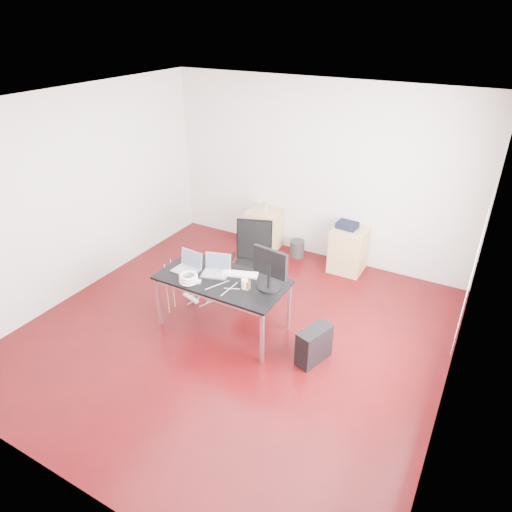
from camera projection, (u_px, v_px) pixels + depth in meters
The scene contains 18 objects.
room_shell at pixel (235, 234), 5.15m from camera, with size 5.00×5.00×5.00m.
desk at pixel (222, 282), 5.61m from camera, with size 1.60×0.80×0.73m.
office_chair at pixel (253, 257), 6.32m from camera, with size 0.61×0.63×1.08m.
filing_cabinet_left at pixel (263, 230), 7.71m from camera, with size 0.50×0.50×0.70m, color tan.
filing_cabinet_right at pixel (348, 250), 7.07m from camera, with size 0.50×0.50×0.70m, color tan.
pc_tower at pixel (314, 345), 5.27m from camera, with size 0.20×0.45×0.44m, color black.
wastebasket at pixel (297, 249), 7.56m from camera, with size 0.24×0.24×0.28m, color black.
power_strip at pixel (191, 298), 6.49m from camera, with size 0.30×0.06×0.04m, color white.
laptop_left at pixel (188, 266), 5.75m from camera, with size 0.35×0.27×0.23m.
laptop_right at pixel (216, 269), 5.68m from camera, with size 0.39×0.34×0.23m.
monitor at pixel (270, 267), 5.27m from camera, with size 0.45×0.26×0.51m.
keyboard at pixel (240, 274), 5.66m from camera, with size 0.44×0.14×0.02m, color white.
cup_white at pixel (245, 284), 5.37m from camera, with size 0.08×0.08×0.12m, color white.
cup_brown at pixel (247, 285), 5.37m from camera, with size 0.08×0.08×0.10m, color #52371C.
cable_coil at pixel (189, 278), 5.49m from camera, with size 0.24×0.24×0.11m.
power_adapter at pixel (198, 282), 5.50m from camera, with size 0.07×0.07×0.03m, color white.
speaker at pixel (264, 207), 7.45m from camera, with size 0.09×0.08×0.18m, color #9E9E9E.
navy_garment at pixel (347, 225), 6.93m from camera, with size 0.30×0.24×0.09m, color black.
Camera 1 is at (2.51, -3.93, 3.64)m, focal length 32.00 mm.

